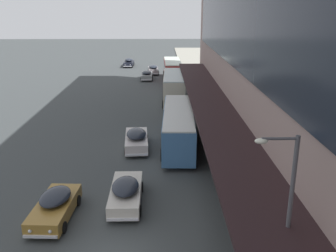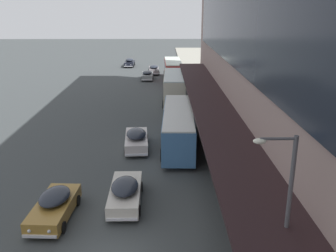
# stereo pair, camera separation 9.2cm
# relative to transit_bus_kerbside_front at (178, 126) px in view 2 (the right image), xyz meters

# --- Properties ---
(transit_bus_kerbside_front) EXTENTS (2.99, 11.04, 3.08)m
(transit_bus_kerbside_front) POSITION_rel_transit_bus_kerbside_front_xyz_m (0.00, 0.00, 0.00)
(transit_bus_kerbside_front) COLOR teal
(transit_bus_kerbside_front) RESTS_ON ground
(transit_bus_kerbside_rear) EXTENTS (2.86, 9.60, 3.14)m
(transit_bus_kerbside_rear) POSITION_rel_transit_bus_kerbside_front_xyz_m (0.33, 28.52, 0.03)
(transit_bus_kerbside_rear) COLOR #A92C29
(transit_bus_kerbside_rear) RESTS_ON ground
(transit_bus_kerbside_far) EXTENTS (2.88, 9.60, 3.44)m
(transit_bus_kerbside_far) POSITION_rel_transit_bus_kerbside_front_xyz_m (0.11, 14.89, 0.19)
(transit_bus_kerbside_far) COLOR beige
(transit_bus_kerbside_far) RESTS_ON ground
(sedan_lead_near) EXTENTS (1.96, 4.95, 1.51)m
(sedan_lead_near) POSITION_rel_transit_bus_kerbside_front_xyz_m (-3.53, -9.67, -1.02)
(sedan_lead_near) COLOR beige
(sedan_lead_near) RESTS_ON ground
(sedan_oncoming_front) EXTENTS (1.90, 4.49, 1.42)m
(sedan_oncoming_front) POSITION_rel_transit_bus_kerbside_front_xyz_m (-3.75, 29.47, -1.06)
(sedan_oncoming_front) COLOR gray
(sedan_oncoming_front) RESTS_ON ground
(sedan_oncoming_rear) EXTENTS (1.97, 5.02, 1.50)m
(sedan_oncoming_rear) POSITION_rel_transit_bus_kerbside_front_xyz_m (-2.81, 34.93, -1.03)
(sedan_oncoming_rear) COLOR gray
(sedan_oncoming_rear) RESTS_ON ground
(sedan_trailing_mid) EXTENTS (2.16, 4.84, 1.49)m
(sedan_trailing_mid) POSITION_rel_transit_bus_kerbside_front_xyz_m (-7.31, -11.15, -1.03)
(sedan_trailing_mid) COLOR olive
(sedan_trailing_mid) RESTS_ON ground
(sedan_second_mid) EXTENTS (2.15, 4.97, 1.68)m
(sedan_second_mid) POSITION_rel_transit_bus_kerbside_front_xyz_m (-3.47, -0.62, -0.95)
(sedan_second_mid) COLOR beige
(sedan_second_mid) RESTS_ON ground
(sedan_lead_mid) EXTENTS (1.91, 4.70, 1.54)m
(sedan_lead_mid) POSITION_rel_transit_bus_kerbside_front_xyz_m (-7.69, 43.00, -1.02)
(sedan_lead_mid) COLOR black
(sedan_lead_mid) RESTS_ON ground
(pedestrian_at_kerb) EXTENTS (0.62, 0.33, 1.86)m
(pedestrian_at_kerb) POSITION_rel_transit_bus_kerbside_front_xyz_m (2.90, -6.55, -0.59)
(pedestrian_at_kerb) COLOR black
(pedestrian_at_kerb) RESTS_ON sidewalk_kerb
(street_lamp) EXTENTS (1.50, 0.28, 7.10)m
(street_lamp) POSITION_rel_transit_bus_kerbside_front_xyz_m (2.92, -18.13, 2.50)
(street_lamp) COLOR #4C4C51
(street_lamp) RESTS_ON sidewalk_kerb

